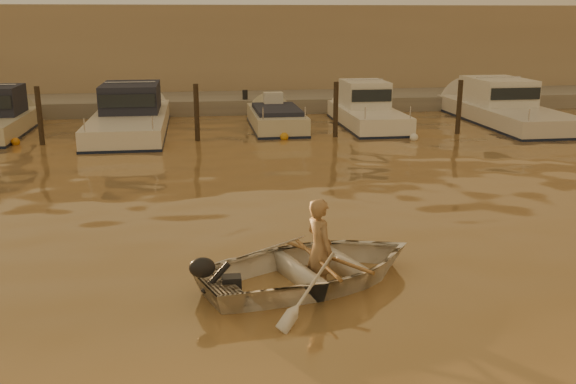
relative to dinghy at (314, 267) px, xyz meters
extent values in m
plane|color=olive|center=(-1.60, -0.83, -0.28)|extent=(160.00, 160.00, 0.00)
imported|color=silver|center=(0.00, 0.00, 0.00)|extent=(4.57, 3.90, 0.80)
imported|color=#9A744D|center=(0.09, 0.03, 0.29)|extent=(0.61, 0.74, 1.74)
cylinder|color=brown|center=(0.24, 0.08, 0.14)|extent=(1.15, 1.82, 0.13)
cylinder|color=brown|center=(0.05, 0.02, 0.14)|extent=(0.41, 2.08, 0.13)
cylinder|color=#2D2319|center=(-7.10, 12.97, 0.62)|extent=(0.18, 0.18, 2.20)
cylinder|color=#2D2319|center=(-1.80, 12.97, 0.62)|extent=(0.18, 0.18, 2.20)
cylinder|color=#2D2319|center=(3.20, 12.97, 0.62)|extent=(0.18, 0.18, 2.20)
cylinder|color=#2D2319|center=(7.90, 12.97, 0.62)|extent=(0.18, 0.18, 2.20)
sphere|color=orange|center=(-8.01, 13.10, -0.18)|extent=(0.30, 0.30, 0.30)
sphere|color=white|center=(-3.20, 11.96, -0.18)|extent=(0.30, 0.30, 0.30)
sphere|color=orange|center=(1.28, 12.74, -0.18)|extent=(0.30, 0.30, 0.30)
sphere|color=silver|center=(5.84, 11.91, -0.18)|extent=(0.30, 0.30, 0.30)
cube|color=gray|center=(-1.60, 20.67, -0.13)|extent=(52.00, 4.00, 1.00)
cube|color=#9E8466|center=(-1.60, 26.17, 2.12)|extent=(46.00, 7.00, 4.80)
camera|label=1|loc=(-1.85, -9.72, 4.01)|focal=40.00mm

